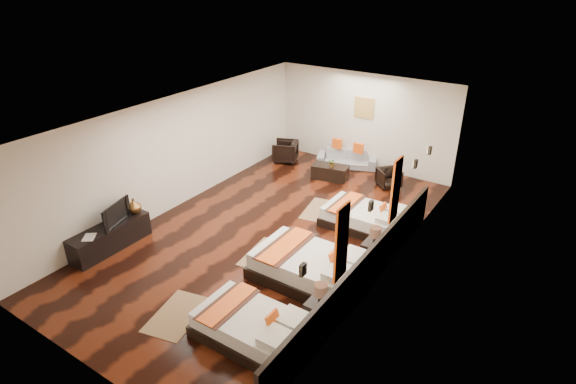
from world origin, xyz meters
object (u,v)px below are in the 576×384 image
Objects in this scene: tv at (113,213)px; table_plant at (332,163)px; bed_near at (253,326)px; nightstand_a at (320,311)px; tv_console at (110,237)px; armchair_left at (285,151)px; nightstand_b at (374,250)px; coffee_table at (330,172)px; sofa at (347,158)px; bed_far at (365,218)px; armchair_right at (389,178)px; figurine at (134,206)px; bed_mid at (312,267)px; book at (83,238)px.

table_plant is at bearing -38.33° from tv.
nightstand_a reaches higher than bed_near.
tv is (0.05, 0.14, 0.53)m from tv_console.
nightstand_a is 1.17× the size of armchair_left.
coffee_table is at bearing 130.97° from nightstand_b.
sofa is (-2.76, 4.22, -0.04)m from nightstand_b.
bed_near is 7.38× the size of table_plant.
bed_far reaches higher than coffee_table.
armchair_right is at bearing 99.51° from bed_far.
figurine reaches higher than table_plant.
armchair_right is at bearing 13.89° from coffee_table.
bed_far reaches higher than armchair_right.
figurine reaches higher than bed_mid.
tv_console is (-4.20, -1.41, -0.02)m from bed_mid.
figurine is at bearing -114.57° from table_plant.
coffee_table is at bearing 117.15° from nightstand_a.
sofa is (2.19, 6.84, -0.02)m from tv_console.
bed_near reaches higher than armchair_right.
figurine is 5.55m from coffee_table.
tv is at bearing -111.87° from table_plant.
nightstand_a is 0.84× the size of coffee_table.
bed_near is 4.21m from book.
nightstand_b reaches higher than tv_console.
nightstand_a is at bearing -53.12° from bed_mid.
nightstand_b is at bearing -121.13° from armchair_right.
table_plant is at bearing 113.95° from bed_mid.
book is at bearing -90.00° from figurine.
nightstand_b is at bearing 32.98° from book.
bed_mid is (0.00, 1.88, 0.05)m from bed_near.
nightstand_b reaches higher than book.
coffee_table is (2.14, 5.65, -0.60)m from tv.
armchair_left is at bearing 85.63° from figurine.
coffee_table is at bearing 69.28° from tv_console.
armchair_right is at bearing 60.73° from book.
nightstand_b is 2.44× the size of figurine.
armchair_left is 0.72× the size of coffee_table.
armchair_right is (3.80, 6.78, -0.30)m from book.
table_plant is at bearing 116.64° from nightstand_a.
armchair_right is at bearing 55.23° from figurine.
figurine is at bearing -131.32° from sofa.
sofa is 1.16m from table_plant.
coffee_table is at bearing 142.66° from table_plant.
tv_console is (-4.19, 0.47, 0.03)m from bed_near.
armchair_right is at bearing 107.76° from nightstand_b.
sofa is 1.05m from coffee_table.
sofa reaches higher than coffee_table.
table_plant is at bearing 53.98° from armchair_left.
bed_mid is 3.11× the size of armchair_left.
figurine is 0.34× the size of coffee_table.
tv_console is 1.80× the size of coffee_table.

